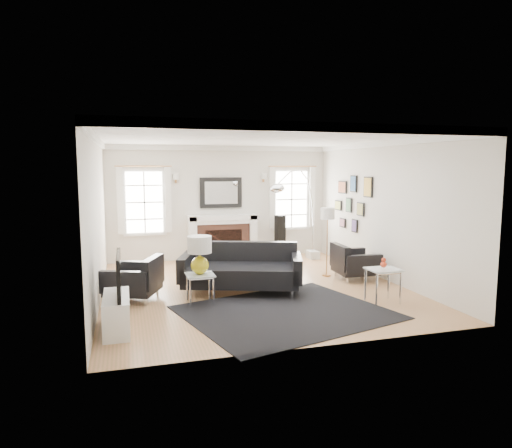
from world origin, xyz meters
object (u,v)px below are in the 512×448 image
object	(u,v)px
sofa	(241,270)
coffee_table	(269,255)
arc_floor_lamp	(296,212)
armchair_right	(353,263)
armchair_left	(137,280)
gourd_lamp	(200,252)
fireplace	(223,238)

from	to	relation	value
sofa	coffee_table	bearing A→B (deg)	54.39
coffee_table	arc_floor_lamp	world-z (taller)	arc_floor_lamp
sofa	armchair_right	size ratio (longest dim) A/B	2.60
sofa	armchair_left	distance (m)	1.88
gourd_lamp	sofa	bearing A→B (deg)	35.91
fireplace	coffee_table	distance (m)	1.73
armchair_right	armchair_left	bearing A→B (deg)	-175.75
arc_floor_lamp	armchair_left	bearing A→B (deg)	-152.06
sofa	arc_floor_lamp	bearing A→B (deg)	46.32
armchair_left	armchair_right	world-z (taller)	armchair_left
sofa	armchair_left	world-z (taller)	sofa
armchair_left	arc_floor_lamp	xyz separation A→B (m)	(3.67, 1.95, 0.90)
sofa	gourd_lamp	size ratio (longest dim) A/B	3.74
coffee_table	fireplace	bearing A→B (deg)	113.98
coffee_table	armchair_left	bearing A→B (deg)	-153.49
fireplace	arc_floor_lamp	bearing A→B (deg)	-34.45
fireplace	coffee_table	size ratio (longest dim) A/B	1.87
fireplace	armchair_right	world-z (taller)	fireplace
fireplace	arc_floor_lamp	distance (m)	1.98
coffee_table	gourd_lamp	distance (m)	2.75
armchair_right	coffee_table	xyz separation A→B (m)	(-1.44, 1.10, 0.04)
armchair_left	gourd_lamp	xyz separation A→B (m)	(1.01, -0.56, 0.53)
gourd_lamp	armchair_left	bearing A→B (deg)	150.92
armchair_left	coffee_table	size ratio (longest dim) A/B	1.26
fireplace	sofa	world-z (taller)	fireplace
armchair_left	gourd_lamp	size ratio (longest dim) A/B	1.81
armchair_left	arc_floor_lamp	world-z (taller)	arc_floor_lamp
armchair_left	armchair_right	xyz separation A→B (m)	(4.28, 0.32, -0.01)
armchair_left	gourd_lamp	distance (m)	1.27
gourd_lamp	coffee_table	bearing A→B (deg)	47.16
sofa	armchair_left	xyz separation A→B (m)	(-1.88, -0.07, -0.04)
fireplace	gourd_lamp	world-z (taller)	gourd_lamp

